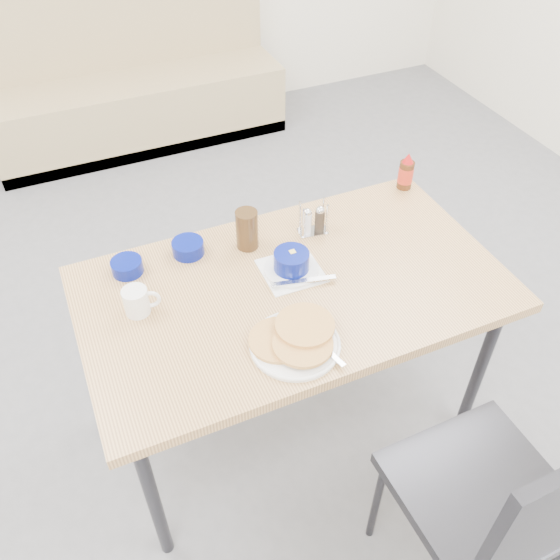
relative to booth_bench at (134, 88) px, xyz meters
name	(u,v)px	position (x,y,z in m)	size (l,w,h in m)	color
ground	(317,466)	(0.00, -2.78, -0.35)	(6.00, 6.00, 0.00)	slate
booth_bench	(134,88)	(0.00, 0.00, 0.00)	(1.90, 0.56, 1.22)	tan
dining_table	(293,298)	(0.00, -2.53, 0.35)	(1.40, 0.80, 0.76)	tan
diner_chair	(509,502)	(0.26, -3.37, 0.24)	(0.47, 0.47, 1.02)	#2D2D33
pancake_plate	(295,340)	(-0.10, -2.77, 0.43)	(0.27, 0.27, 0.05)	white
coffee_mug	(137,301)	(-0.50, -2.45, 0.46)	(0.12, 0.08, 0.09)	white
grits_setting	(292,264)	(0.02, -2.47, 0.45)	(0.22, 0.21, 0.08)	white
creamer_bowl	(127,266)	(-0.49, -2.25, 0.43)	(0.11, 0.11, 0.05)	navy
butter_bowl	(188,248)	(-0.27, -2.24, 0.43)	(0.11, 0.11, 0.05)	navy
amber_tumbler	(247,229)	(-0.07, -2.29, 0.48)	(0.08, 0.08, 0.15)	#3D2713
condiment_caddy	(313,222)	(0.18, -2.31, 0.45)	(0.11, 0.08, 0.13)	silver
syrup_bottle	(406,173)	(0.64, -2.19, 0.48)	(0.06, 0.06, 0.15)	#47230F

